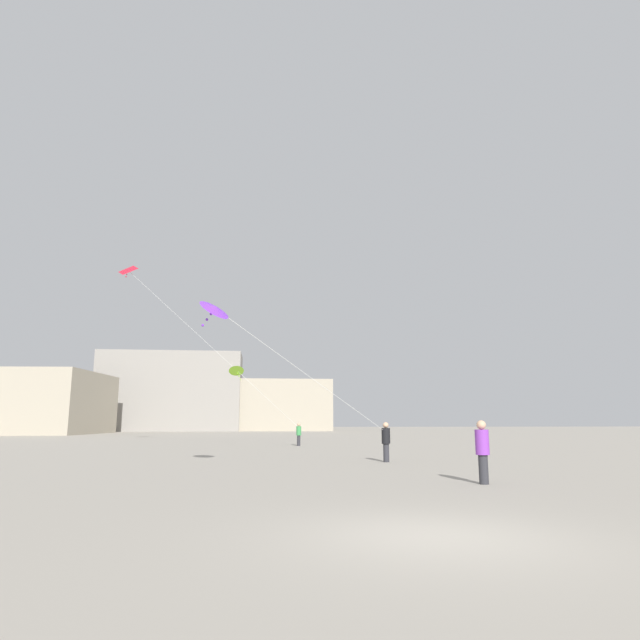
{
  "coord_description": "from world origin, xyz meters",
  "views": [
    {
      "loc": [
        -2.72,
        -8.89,
        1.8
      ],
      "look_at": [
        0.0,
        18.67,
        6.87
      ],
      "focal_mm": 30.87,
      "sensor_mm": 36.0,
      "label": 1
    }
  ],
  "objects_px": {
    "person_in_green": "(299,433)",
    "building_centre_hall": "(172,392)",
    "kite_lime_diamond": "(237,371)",
    "building_left_hall": "(12,403)",
    "kite_crimson_delta": "(131,273)",
    "building_right_hall": "(275,405)",
    "person_in_black": "(386,440)",
    "person_in_purple": "(482,449)",
    "kite_violet_diamond": "(216,309)"
  },
  "relations": [
    {
      "from": "person_in_green",
      "to": "building_centre_hall",
      "type": "relative_size",
      "value": 0.07
    },
    {
      "from": "kite_lime_diamond",
      "to": "building_left_hall",
      "type": "relative_size",
      "value": 0.22
    },
    {
      "from": "kite_crimson_delta",
      "to": "building_right_hall",
      "type": "bearing_deg",
      "value": 77.64
    },
    {
      "from": "person_in_black",
      "to": "person_in_purple",
      "type": "relative_size",
      "value": 0.96
    },
    {
      "from": "kite_violet_diamond",
      "to": "kite_lime_diamond",
      "type": "bearing_deg",
      "value": 90.64
    },
    {
      "from": "kite_violet_diamond",
      "to": "building_centre_hall",
      "type": "bearing_deg",
      "value": 100.39
    },
    {
      "from": "kite_lime_diamond",
      "to": "building_centre_hall",
      "type": "height_order",
      "value": "building_centre_hall"
    },
    {
      "from": "kite_violet_diamond",
      "to": "kite_crimson_delta",
      "type": "height_order",
      "value": "kite_crimson_delta"
    },
    {
      "from": "kite_violet_diamond",
      "to": "building_centre_hall",
      "type": "distance_m",
      "value": 80.08
    },
    {
      "from": "person_in_black",
      "to": "kite_lime_diamond",
      "type": "relative_size",
      "value": 0.34
    },
    {
      "from": "person_in_green",
      "to": "kite_violet_diamond",
      "type": "bearing_deg",
      "value": -60.26
    },
    {
      "from": "person_in_purple",
      "to": "kite_violet_diamond",
      "type": "height_order",
      "value": "kite_violet_diamond"
    },
    {
      "from": "person_in_green",
      "to": "building_left_hall",
      "type": "relative_size",
      "value": 0.07
    },
    {
      "from": "kite_crimson_delta",
      "to": "building_centre_hall",
      "type": "distance_m",
      "value": 56.46
    },
    {
      "from": "building_centre_hall",
      "to": "person_in_green",
      "type": "bearing_deg",
      "value": -72.18
    },
    {
      "from": "building_left_hall",
      "to": "kite_crimson_delta",
      "type": "bearing_deg",
      "value": -57.04
    },
    {
      "from": "building_left_hall",
      "to": "building_right_hall",
      "type": "bearing_deg",
      "value": 28.72
    },
    {
      "from": "building_centre_hall",
      "to": "kite_crimson_delta",
      "type": "bearing_deg",
      "value": -84.19
    },
    {
      "from": "kite_violet_diamond",
      "to": "building_left_hall",
      "type": "xyz_separation_m",
      "value": [
        -32.44,
        59.47,
        -1.64
      ]
    },
    {
      "from": "person_in_green",
      "to": "kite_violet_diamond",
      "type": "height_order",
      "value": "kite_violet_diamond"
    },
    {
      "from": "building_left_hall",
      "to": "kite_lime_diamond",
      "type": "bearing_deg",
      "value": -51.08
    },
    {
      "from": "person_in_black",
      "to": "building_centre_hall",
      "type": "bearing_deg",
      "value": -156.96
    },
    {
      "from": "person_in_green",
      "to": "person_in_black",
      "type": "xyz_separation_m",
      "value": [
        2.89,
        -15.99,
        0.05
      ]
    },
    {
      "from": "kite_violet_diamond",
      "to": "kite_lime_diamond",
      "type": "relative_size",
      "value": 1.56
    },
    {
      "from": "person_in_purple",
      "to": "building_left_hall",
      "type": "bearing_deg",
      "value": 93.43
    },
    {
      "from": "person_in_purple",
      "to": "kite_crimson_delta",
      "type": "relative_size",
      "value": 0.13
    },
    {
      "from": "person_in_black",
      "to": "building_right_hall",
      "type": "distance_m",
      "value": 74.85
    },
    {
      "from": "person_in_black",
      "to": "kite_crimson_delta",
      "type": "distance_m",
      "value": 27.24
    },
    {
      "from": "person_in_purple",
      "to": "building_centre_hall",
      "type": "height_order",
      "value": "building_centre_hall"
    },
    {
      "from": "person_in_purple",
      "to": "building_right_hall",
      "type": "height_order",
      "value": "building_right_hall"
    },
    {
      "from": "person_in_purple",
      "to": "building_left_hall",
      "type": "distance_m",
      "value": 75.48
    },
    {
      "from": "person_in_green",
      "to": "kite_crimson_delta",
      "type": "distance_m",
      "value": 18.05
    },
    {
      "from": "kite_crimson_delta",
      "to": "person_in_black",
      "type": "bearing_deg",
      "value": -49.16
    },
    {
      "from": "person_in_purple",
      "to": "kite_lime_diamond",
      "type": "distance_m",
      "value": 25.46
    },
    {
      "from": "building_right_hall",
      "to": "person_in_green",
      "type": "bearing_deg",
      "value": -89.29
    },
    {
      "from": "kite_lime_diamond",
      "to": "building_right_hall",
      "type": "bearing_deg",
      "value": 86.37
    },
    {
      "from": "building_left_hall",
      "to": "person_in_green",
      "type": "bearing_deg",
      "value": -46.69
    },
    {
      "from": "person_in_green",
      "to": "kite_crimson_delta",
      "type": "relative_size",
      "value": 0.11
    },
    {
      "from": "person_in_green",
      "to": "kite_lime_diamond",
      "type": "height_order",
      "value": "kite_lime_diamond"
    },
    {
      "from": "person_in_green",
      "to": "building_left_hall",
      "type": "height_order",
      "value": "building_left_hall"
    },
    {
      "from": "kite_violet_diamond",
      "to": "kite_lime_diamond",
      "type": "xyz_separation_m",
      "value": [
        -0.22,
        19.56,
        -0.49
      ]
    },
    {
      "from": "kite_lime_diamond",
      "to": "building_centre_hall",
      "type": "bearing_deg",
      "value": 103.51
    },
    {
      "from": "person_in_black",
      "to": "kite_violet_diamond",
      "type": "relative_size",
      "value": 0.22
    },
    {
      "from": "person_in_black",
      "to": "kite_lime_diamond",
      "type": "distance_m",
      "value": 17.32
    },
    {
      "from": "person_in_green",
      "to": "building_left_hall",
      "type": "bearing_deg",
      "value": 174.85
    },
    {
      "from": "person_in_black",
      "to": "kite_lime_diamond",
      "type": "xyz_separation_m",
      "value": [
        -7.4,
        15.04,
        4.35
      ]
    },
    {
      "from": "building_right_hall",
      "to": "person_in_black",
      "type": "bearing_deg",
      "value": -87.23
    },
    {
      "from": "kite_violet_diamond",
      "to": "building_right_hall",
      "type": "height_order",
      "value": "building_right_hall"
    },
    {
      "from": "person_in_green",
      "to": "building_left_hall",
      "type": "xyz_separation_m",
      "value": [
        -36.72,
        38.96,
        3.25
      ]
    },
    {
      "from": "building_centre_hall",
      "to": "kite_lime_diamond",
      "type": "bearing_deg",
      "value": -76.49
    }
  ]
}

